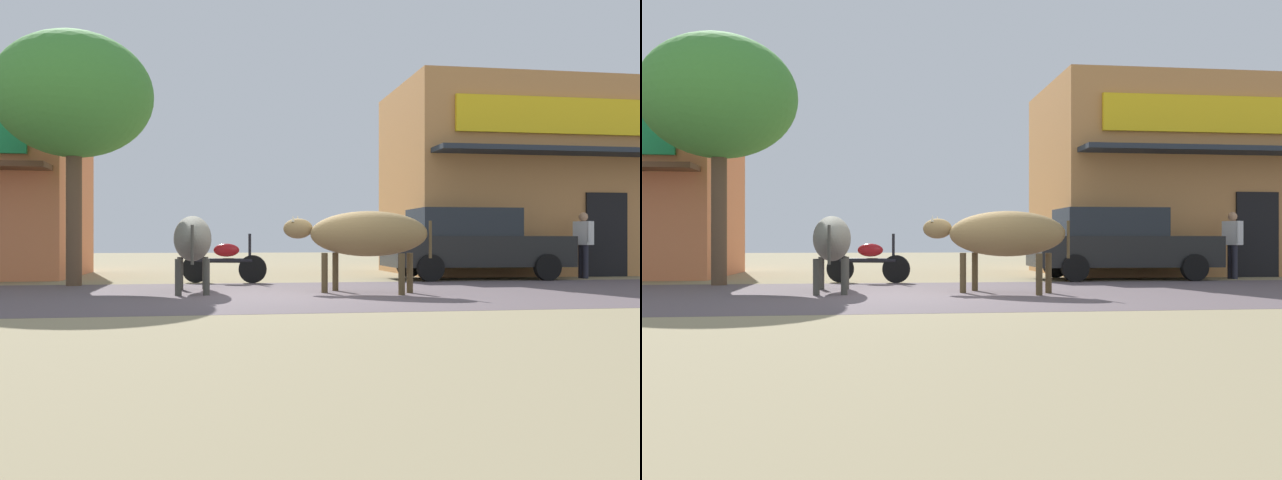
{
  "view_description": "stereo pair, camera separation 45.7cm",
  "coord_description": "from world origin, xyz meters",
  "views": [
    {
      "loc": [
        -1.37,
        -11.48,
        0.9
      ],
      "look_at": [
        0.8,
        2.03,
        0.91
      ],
      "focal_mm": 38.7,
      "sensor_mm": 36.0,
      "label": 1
    },
    {
      "loc": [
        -0.92,
        -11.54,
        0.9
      ],
      "look_at": [
        0.8,
        2.03,
        0.91
      ],
      "focal_mm": 38.7,
      "sensor_mm": 36.0,
      "label": 2
    }
  ],
  "objects": [
    {
      "name": "cow_far_dark",
      "position": [
        1.26,
        0.09,
        1.01
      ],
      "size": [
        2.52,
        1.8,
        1.41
      ],
      "color": "olive",
      "rests_on": "ground"
    },
    {
      "name": "cow_near_brown",
      "position": [
        -1.66,
        0.72,
        0.92
      ],
      "size": [
        0.69,
        2.76,
        1.33
      ],
      "color": "slate",
      "rests_on": "ground"
    },
    {
      "name": "parked_motorcycle",
      "position": [
        -1.04,
        3.26,
        0.46
      ],
      "size": [
        1.78,
        0.6,
        1.05
      ],
      "color": "black",
      "rests_on": "ground"
    },
    {
      "name": "storefront_right_club",
      "position": [
        7.54,
        6.68,
        2.56
      ],
      "size": [
        7.6,
        5.43,
        5.12
      ],
      "color": "#C1844A",
      "rests_on": "ground"
    },
    {
      "name": "pedestrian_by_shop",
      "position": [
        7.45,
        3.75,
        0.92
      ],
      "size": [
        0.39,
        0.61,
        1.57
      ],
      "color": "#262633",
      "rests_on": "ground"
    },
    {
      "name": "asphalt_road",
      "position": [
        0.0,
        0.0,
        0.0
      ],
      "size": [
        72.0,
        6.18,
        0.0
      ],
      "primitive_type": "cube",
      "color": "#5A4D52",
      "rests_on": "ground"
    },
    {
      "name": "roadside_tree",
      "position": [
        -4.04,
        2.84,
        3.78
      ],
      "size": [
        3.11,
        3.11,
        5.06
      ],
      "color": "brown",
      "rests_on": "ground"
    },
    {
      "name": "parked_hatchback_car",
      "position": [
        4.69,
        3.88,
        0.84
      ],
      "size": [
        4.21,
        1.99,
        1.64
      ],
      "color": "black",
      "rests_on": "ground"
    },
    {
      "name": "ground",
      "position": [
        0.0,
        0.0,
        0.0
      ],
      "size": [
        80.0,
        80.0,
        0.0
      ],
      "primitive_type": "plane",
      "color": "#928460"
    }
  ]
}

